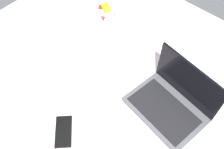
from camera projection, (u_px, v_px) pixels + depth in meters
The scene contains 4 objects.
bed_mattress at pixel (127, 95), 131.70cm from camera, with size 180.00×140.00×18.00cm, color silver.
laptop at pixel (172, 102), 114.34cm from camera, with size 35.97×27.51×23.00cm.
snack_cup at pixel (106, 14), 144.07cm from camera, with size 9.16×10.59×14.35cm.
cell_phone at pixel (63, 132), 110.67cm from camera, with size 6.80×14.00×0.80cm, color black.
Camera 1 is at (39.00, -55.25, 122.76)cm, focal length 42.20 mm.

